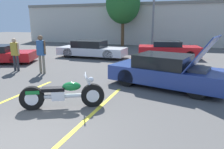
{
  "coord_description": "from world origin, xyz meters",
  "views": [
    {
      "loc": [
        3.19,
        -2.95,
        2.43
      ],
      "look_at": [
        0.91,
        3.39,
        0.8
      ],
      "focal_mm": 35.0,
      "sensor_mm": 36.0,
      "label": 1
    }
  ],
  "objects_px": {
    "tree_background": "(123,4)",
    "parked_car_mid_left_row": "(91,49)",
    "motorcycle": "(63,94)",
    "spectator_by_show_car": "(15,52)",
    "parked_car_mid_right_row": "(168,50)",
    "spectator_near_motorcycle": "(41,51)",
    "show_car_hood_open": "(167,71)"
  },
  "relations": [
    {
      "from": "tree_background",
      "to": "show_car_hood_open",
      "type": "distance_m",
      "value": 15.02
    },
    {
      "from": "motorcycle",
      "to": "spectator_near_motorcycle",
      "type": "relative_size",
      "value": 1.19
    },
    {
      "from": "motorcycle",
      "to": "parked_car_mid_right_row",
      "type": "xyz_separation_m",
      "value": [
        1.92,
        10.28,
        0.16
      ]
    },
    {
      "from": "parked_car_mid_left_row",
      "to": "spectator_by_show_car",
      "type": "bearing_deg",
      "value": -108.66
    },
    {
      "from": "tree_background",
      "to": "parked_car_mid_left_row",
      "type": "relative_size",
      "value": 1.3
    },
    {
      "from": "parked_car_mid_left_row",
      "to": "parked_car_mid_right_row",
      "type": "distance_m",
      "value": 5.31
    },
    {
      "from": "parked_car_mid_left_row",
      "to": "show_car_hood_open",
      "type": "bearing_deg",
      "value": -43.99
    },
    {
      "from": "parked_car_mid_left_row",
      "to": "spectator_near_motorcycle",
      "type": "bearing_deg",
      "value": -92.09
    },
    {
      "from": "motorcycle",
      "to": "parked_car_mid_right_row",
      "type": "distance_m",
      "value": 10.46
    },
    {
      "from": "parked_car_mid_right_row",
      "to": "show_car_hood_open",
      "type": "bearing_deg",
      "value": -96.17
    },
    {
      "from": "motorcycle",
      "to": "spectator_by_show_car",
      "type": "height_order",
      "value": "spectator_by_show_car"
    },
    {
      "from": "tree_background",
      "to": "spectator_near_motorcycle",
      "type": "xyz_separation_m",
      "value": [
        0.01,
        -13.14,
        -3.06
      ]
    },
    {
      "from": "motorcycle",
      "to": "parked_car_mid_left_row",
      "type": "relative_size",
      "value": 0.46
    },
    {
      "from": "show_car_hood_open",
      "to": "parked_car_mid_right_row",
      "type": "relative_size",
      "value": 1.04
    },
    {
      "from": "spectator_near_motorcycle",
      "to": "show_car_hood_open",
      "type": "bearing_deg",
      "value": -2.09
    },
    {
      "from": "motorcycle",
      "to": "parked_car_mid_right_row",
      "type": "relative_size",
      "value": 0.5
    },
    {
      "from": "parked_car_mid_left_row",
      "to": "parked_car_mid_right_row",
      "type": "height_order",
      "value": "parked_car_mid_left_row"
    },
    {
      "from": "parked_car_mid_right_row",
      "to": "spectator_near_motorcycle",
      "type": "bearing_deg",
      "value": -138.75
    },
    {
      "from": "parked_car_mid_left_row",
      "to": "spectator_by_show_car",
      "type": "height_order",
      "value": "spectator_by_show_car"
    },
    {
      "from": "show_car_hood_open",
      "to": "spectator_near_motorcycle",
      "type": "bearing_deg",
      "value": -168.38
    },
    {
      "from": "motorcycle",
      "to": "show_car_hood_open",
      "type": "distance_m",
      "value": 4.12
    },
    {
      "from": "show_car_hood_open",
      "to": "tree_background",
      "type": "bearing_deg",
      "value": 127.5
    },
    {
      "from": "show_car_hood_open",
      "to": "parked_car_mid_right_row",
      "type": "distance_m",
      "value": 7.11
    },
    {
      "from": "spectator_near_motorcycle",
      "to": "spectator_by_show_car",
      "type": "bearing_deg",
      "value": 179.74
    },
    {
      "from": "spectator_near_motorcycle",
      "to": "spectator_by_show_car",
      "type": "xyz_separation_m",
      "value": [
        -1.57,
        0.01,
        -0.12
      ]
    },
    {
      "from": "tree_background",
      "to": "motorcycle",
      "type": "height_order",
      "value": "tree_background"
    },
    {
      "from": "parked_car_mid_left_row",
      "to": "spectator_by_show_car",
      "type": "distance_m",
      "value": 5.52
    },
    {
      "from": "tree_background",
      "to": "parked_car_mid_right_row",
      "type": "height_order",
      "value": "tree_background"
    },
    {
      "from": "tree_background",
      "to": "parked_car_mid_left_row",
      "type": "distance_m",
      "value": 8.69
    },
    {
      "from": "show_car_hood_open",
      "to": "parked_car_mid_right_row",
      "type": "bearing_deg",
      "value": 109.06
    },
    {
      "from": "parked_car_mid_right_row",
      "to": "spectator_by_show_car",
      "type": "relative_size",
      "value": 2.64
    },
    {
      "from": "motorcycle",
      "to": "spectator_by_show_car",
      "type": "relative_size",
      "value": 1.32
    }
  ]
}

